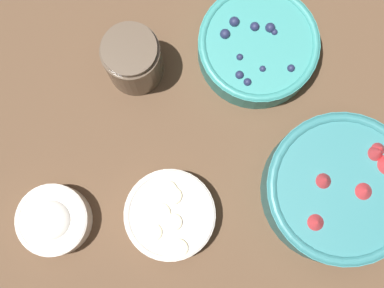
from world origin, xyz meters
The scene contains 6 objects.
ground_plane centered at (0.00, 0.00, 0.00)m, with size 4.00×4.00×0.00m, color brown.
bowl_strawberries centered at (-0.08, -0.20, 0.05)m, with size 0.22×0.22×0.10m.
bowl_blueberries centered at (0.11, -0.03, 0.03)m, with size 0.19×0.19×0.06m.
bowl_bananas centered at (-0.18, 0.04, 0.03)m, with size 0.14×0.14×0.05m.
bowl_cream centered at (-0.23, 0.20, 0.03)m, with size 0.11×0.11×0.06m.
jar_chocolate centered at (0.03, 0.15, 0.05)m, with size 0.09×0.09×0.11m.
Camera 1 is at (-0.18, 0.00, 0.84)m, focal length 50.00 mm.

